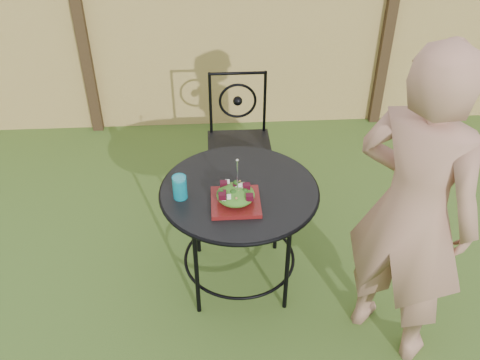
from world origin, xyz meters
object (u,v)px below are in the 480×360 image
at_px(patio_table, 239,208).
at_px(diner, 412,214).
at_px(patio_chair, 239,137).
at_px(salad_plate, 236,202).

bearing_deg(patio_table, diner, -30.28).
bearing_deg(diner, patio_table, 15.96).
distance_m(patio_chair, diner, 1.63).
xyz_separation_m(patio_chair, diner, (0.77, -1.39, 0.40)).
relative_size(patio_chair, diner, 0.53).
height_order(patio_chair, salad_plate, patio_chair).
relative_size(patio_table, salad_plate, 3.42).
bearing_deg(salad_plate, diner, -22.13).
distance_m(patio_chair, salad_plate, 1.07).
bearing_deg(patio_chair, patio_table, -93.25).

